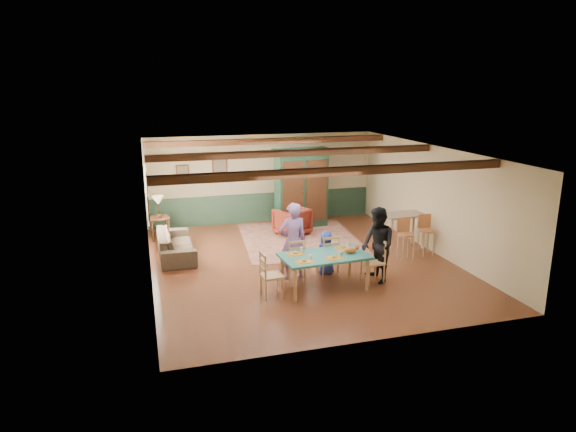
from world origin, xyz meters
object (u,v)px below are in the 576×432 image
object	(u,v)px
person_man	(293,241)
end_table	(160,228)
table_lamp	(158,207)
dining_chair_far_left	(294,259)
person_child	(326,253)
bar_stool_left	(406,240)
dining_table	(324,272)
cat	(351,250)
person_woman	(378,245)
armchair	(292,221)
bar_stool_right	(427,235)
counter_table	(402,231)
sofa	(176,244)
dining_chair_end_left	(272,275)
armoire	(301,188)
dining_chair_end_right	(373,261)
dining_chair_far_right	(327,255)

from	to	relation	value
person_man	end_table	world-z (taller)	person_man
end_table	table_lamp	world-z (taller)	table_lamp
dining_chair_far_left	person_child	bearing A→B (deg)	-174.29
dining_chair_far_left	bar_stool_left	xyz separation A→B (m)	(2.98, 0.48, 0.05)
dining_table	bar_stool_left	world-z (taller)	bar_stool_left
cat	person_woman	bearing A→B (deg)	8.13
armchair	bar_stool_right	xyz separation A→B (m)	(2.74, -2.63, 0.12)
counter_table	bar_stool_left	world-z (taller)	bar_stool_left
dining_table	bar_stool_left	bearing A→B (deg)	24.77
dining_table	sofa	world-z (taller)	dining_table
person_woman	person_child	world-z (taller)	person_woman
dining_table	person_child	distance (m)	0.90
person_child	end_table	size ratio (longest dim) A/B	1.58
dining_table	dining_chair_end_left	distance (m)	1.15
person_woman	bar_stool_right	distance (m)	2.39
armoire	counter_table	size ratio (longest dim) A/B	2.13
dining_chair_end_right	bar_stool_right	distance (m)	2.46
person_woman	armchair	world-z (taller)	person_woman
cat	armchair	bearing A→B (deg)	86.83
dining_chair_end_right	sofa	size ratio (longest dim) A/B	0.44
counter_table	bar_stool_right	size ratio (longest dim) A/B	1.08
armoire	end_table	bearing A→B (deg)	179.49
person_man	armoire	world-z (taller)	armoire
dining_table	dining_chair_end_right	distance (m)	1.15
sofa	bar_stool_right	bearing A→B (deg)	-105.33
dining_table	bar_stool_right	size ratio (longest dim) A/B	1.77
armchair	bar_stool_right	size ratio (longest dim) A/B	0.84
dining_chair_end_left	person_child	world-z (taller)	person_child
person_child	end_table	xyz separation A→B (m)	(-3.49, 3.79, -0.18)
person_man	sofa	world-z (taller)	person_man
cat	sofa	world-z (taller)	cat
dining_table	end_table	size ratio (longest dim) A/B	2.83
dining_table	dining_chair_far_right	world-z (taller)	dining_chair_far_right
dining_table	cat	world-z (taller)	cat
dining_table	person_woman	bearing A→B (deg)	4.04
sofa	armoire	bearing A→B (deg)	-65.28
armchair	counter_table	distance (m)	3.12
cat	counter_table	size ratio (longest dim) A/B	0.33
bar_stool_left	counter_table	bearing A→B (deg)	67.92
person_woman	cat	distance (m)	0.71
cat	end_table	distance (m)	5.99
cat	end_table	size ratio (longest dim) A/B	0.57
person_child	bar_stool_left	distance (m)	2.22
dining_chair_far_left	counter_table	bearing A→B (deg)	-161.96
dining_chair_end_right	person_woman	distance (m)	0.36
dining_chair_end_left	armoire	distance (m)	5.39
dining_table	dining_chair_end_left	size ratio (longest dim) A/B	1.89
person_child	dining_table	bearing A→B (deg)	63.43
bar_stool_left	dining_chair_far_right	bearing A→B (deg)	-167.42
dining_chair_end_left	table_lamp	xyz separation A→B (m)	(-2.00, 4.70, 0.45)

